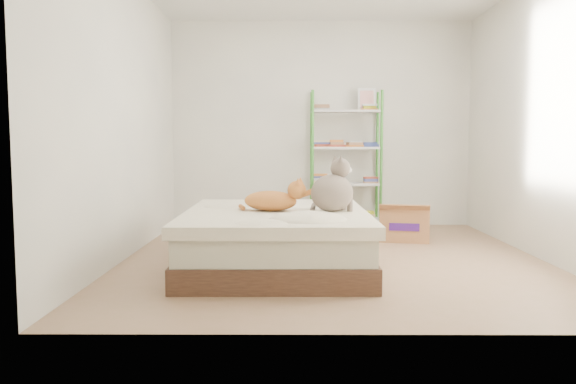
{
  "coord_description": "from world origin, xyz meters",
  "views": [
    {
      "loc": [
        -0.39,
        -5.13,
        1.06
      ],
      "look_at": [
        -0.41,
        -0.1,
        0.62
      ],
      "focal_mm": 35.0,
      "sensor_mm": 36.0,
      "label": 1
    }
  ],
  "objects_px": {
    "orange_cat": "(270,198)",
    "white_bin": "(271,214)",
    "shelf_unit": "(346,160)",
    "cardboard_box": "(404,223)",
    "bed": "(276,239)",
    "grey_cat": "(332,185)"
  },
  "relations": [
    {
      "from": "bed",
      "to": "white_bin",
      "type": "distance_m",
      "value": 2.26
    },
    {
      "from": "cardboard_box",
      "to": "white_bin",
      "type": "height_order",
      "value": "cardboard_box"
    },
    {
      "from": "cardboard_box",
      "to": "white_bin",
      "type": "bearing_deg",
      "value": 160.37
    },
    {
      "from": "shelf_unit",
      "to": "white_bin",
      "type": "relative_size",
      "value": 5.17
    },
    {
      "from": "shelf_unit",
      "to": "white_bin",
      "type": "bearing_deg",
      "value": -178.1
    },
    {
      "from": "orange_cat",
      "to": "white_bin",
      "type": "relative_size",
      "value": 1.6
    },
    {
      "from": "bed",
      "to": "cardboard_box",
      "type": "relative_size",
      "value": 3.22
    },
    {
      "from": "bed",
      "to": "orange_cat",
      "type": "relative_size",
      "value": 3.57
    },
    {
      "from": "bed",
      "to": "grey_cat",
      "type": "xyz_separation_m",
      "value": [
        0.47,
        -0.06,
        0.47
      ]
    },
    {
      "from": "grey_cat",
      "to": "cardboard_box",
      "type": "xyz_separation_m",
      "value": [
        0.9,
        1.41,
        -0.53
      ]
    },
    {
      "from": "shelf_unit",
      "to": "orange_cat",
      "type": "bearing_deg",
      "value": -110.56
    },
    {
      "from": "bed",
      "to": "orange_cat",
      "type": "xyz_separation_m",
      "value": [
        -0.05,
        -0.02,
        0.35
      ]
    },
    {
      "from": "bed",
      "to": "grey_cat",
      "type": "bearing_deg",
      "value": -8.25
    },
    {
      "from": "shelf_unit",
      "to": "cardboard_box",
      "type": "relative_size",
      "value": 2.92
    },
    {
      "from": "bed",
      "to": "grey_cat",
      "type": "relative_size",
      "value": 4.24
    },
    {
      "from": "bed",
      "to": "shelf_unit",
      "type": "height_order",
      "value": "shelf_unit"
    },
    {
      "from": "shelf_unit",
      "to": "white_bin",
      "type": "distance_m",
      "value": 1.15
    },
    {
      "from": "grey_cat",
      "to": "white_bin",
      "type": "height_order",
      "value": "grey_cat"
    },
    {
      "from": "cardboard_box",
      "to": "shelf_unit",
      "type": "bearing_deg",
      "value": 132.18
    },
    {
      "from": "white_bin",
      "to": "orange_cat",
      "type": "bearing_deg",
      "value": -88.1
    },
    {
      "from": "white_bin",
      "to": "cardboard_box",
      "type": "bearing_deg",
      "value": -31.48
    },
    {
      "from": "cardboard_box",
      "to": "bed",
      "type": "bearing_deg",
      "value": -123.7
    }
  ]
}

